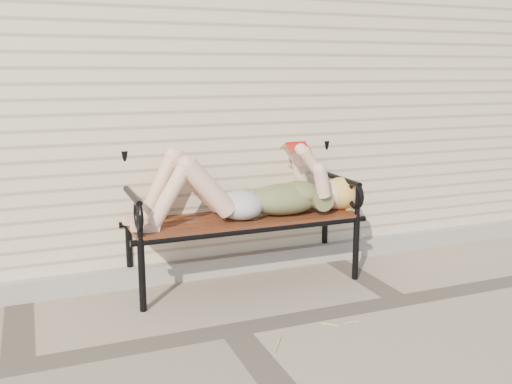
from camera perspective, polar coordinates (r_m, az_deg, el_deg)
name	(u,v)px	position (r m, az deg, el deg)	size (l,w,h in m)	color
ground	(233,330)	(3.67, -2.27, -13.60)	(80.00, 80.00, 0.00)	gray
house_wall	(137,79)	(6.22, -11.80, 10.97)	(8.00, 4.00, 3.00)	beige
foundation_strip	(192,269)	(4.50, -6.43, -7.69)	(8.00, 0.10, 0.15)	gray
garden_bench	(239,193)	(4.34, -1.73, -0.07)	(1.87, 0.74, 1.21)	black
reading_woman	(248,191)	(4.20, -0.84, 0.10)	(1.76, 0.40, 0.56)	#0A3549
straw_scatter	(153,373)	(3.24, -10.29, -17.38)	(2.52, 1.31, 0.01)	tan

